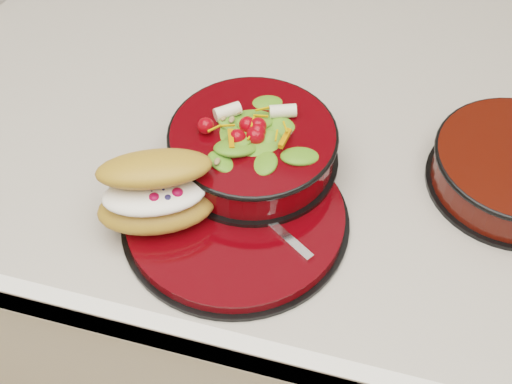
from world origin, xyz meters
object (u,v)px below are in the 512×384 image
(salad_bowl, at_px, (253,141))
(croissant, at_px, (156,192))
(fork, at_px, (264,217))
(island_counter, at_px, (198,267))
(dinner_plate, at_px, (236,218))

(salad_bowl, relative_size, croissant, 1.38)
(salad_bowl, distance_m, croissant, 0.14)
(croissant, bearing_deg, fork, -10.60)
(island_counter, height_order, croissant, croissant)
(dinner_plate, bearing_deg, croissant, -163.49)
(island_counter, xyz_separation_m, dinner_plate, (0.15, -0.21, 0.46))
(salad_bowl, height_order, fork, salad_bowl)
(croissant, bearing_deg, island_counter, 81.20)
(dinner_plate, height_order, fork, fork)
(salad_bowl, bearing_deg, island_counter, 139.81)
(croissant, height_order, fork, croissant)
(dinner_plate, bearing_deg, fork, 2.34)
(dinner_plate, distance_m, salad_bowl, 0.10)
(croissant, xyz_separation_m, fork, (0.12, 0.03, -0.04))
(island_counter, relative_size, fork, 9.46)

